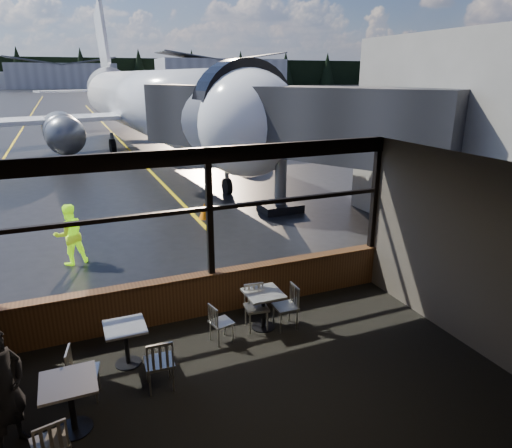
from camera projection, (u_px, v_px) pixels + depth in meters
ground_plane at (69, 95)px, 114.91m from camera, size 520.00×520.00×0.00m
carpet_floor at (271, 400)px, 7.05m from camera, size 8.00×6.00×0.01m
ceiling at (274, 179)px, 5.96m from camera, size 8.00×6.00×0.04m
wall_right at (480, 258)px, 7.97m from camera, size 0.04×6.00×3.50m
window_sill at (212, 293)px, 9.54m from camera, size 8.00×0.28×0.90m
window_header at (208, 155)px, 8.64m from camera, size 8.00×0.18×0.30m
mullion_centre at (210, 213)px, 9.00m from camera, size 0.12×0.12×2.60m
mullion_right at (375, 194)px, 10.45m from camera, size 0.12×0.12×2.60m
window_transom at (209, 209)px, 8.97m from camera, size 8.00×0.10×0.08m
airliner at (147, 60)px, 28.29m from camera, size 33.57×39.38×11.42m
jet_bridge at (264, 152)px, 15.09m from camera, size 8.86×10.83×4.73m
cafe_table_near at (263, 310)px, 8.99m from camera, size 0.71×0.71×0.78m
cafe_table_mid at (127, 345)px, 7.84m from camera, size 0.68×0.68×0.75m
cafe_table_left at (72, 406)px, 6.35m from camera, size 0.75×0.75×0.82m
chair_near_e at (285, 307)px, 8.97m from camera, size 0.50×0.50×0.90m
chair_near_w at (221, 323)px, 8.51m from camera, size 0.52×0.52×0.80m
chair_near_n at (256, 308)px, 8.94m from camera, size 0.55×0.55×0.90m
chair_mid_s at (159, 363)px, 7.22m from camera, size 0.54×0.54×0.94m
chair_mid_w at (84, 373)px, 6.99m from camera, size 0.57×0.57×0.90m
chair_left_s at (50, 444)px, 5.66m from camera, size 0.57×0.57×0.88m
passenger at (5, 391)px, 5.91m from camera, size 0.74×0.78×1.80m
ground_crew at (70, 234)px, 11.97m from camera, size 0.94×0.82×1.63m
cone_nose at (204, 211)px, 15.93m from camera, size 0.41×0.41×0.57m
terminal_annex at (485, 134)px, 14.61m from camera, size 5.00×7.00×6.00m
hangar_mid at (63, 75)px, 170.36m from camera, size 38.00×15.00×10.00m
hangar_right at (221, 72)px, 185.91m from camera, size 50.00×20.00×12.00m
fuel_tank_b at (3, 81)px, 161.01m from camera, size 8.00×8.00×6.00m
fuel_tank_c at (34, 80)px, 164.68m from camera, size 8.00×8.00×6.00m
treeline at (62, 72)px, 191.97m from camera, size 360.00×3.00×12.00m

